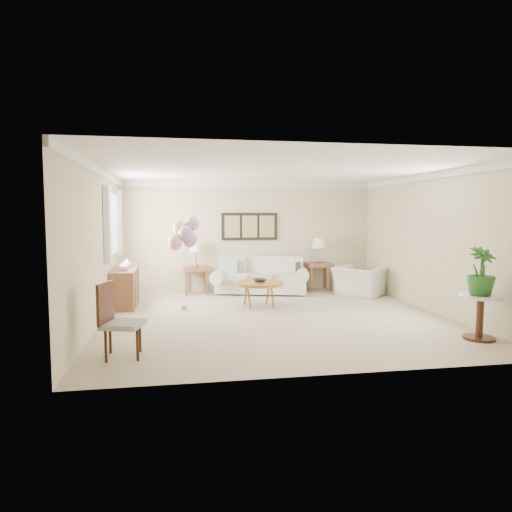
# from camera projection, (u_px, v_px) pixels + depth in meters

# --- Properties ---
(ground_plane) EXTENTS (6.00, 6.00, 0.00)m
(ground_plane) POSITION_uv_depth(u_px,v_px,m) (276.00, 317.00, 8.14)
(ground_plane) COLOR #B6A68F
(room_shell) EXTENTS (6.04, 6.04, 2.60)m
(room_shell) POSITION_uv_depth(u_px,v_px,m) (269.00, 226.00, 8.07)
(room_shell) COLOR beige
(room_shell) RESTS_ON ground
(wall_art_triptych) EXTENTS (1.35, 0.06, 0.65)m
(wall_art_triptych) POSITION_uv_depth(u_px,v_px,m) (250.00, 227.00, 10.91)
(wall_art_triptych) COLOR black
(wall_art_triptych) RESTS_ON ground
(sofa) EXTENTS (2.49, 1.36, 0.84)m
(sofa) POSITION_uv_depth(u_px,v_px,m) (261.00, 279.00, 10.69)
(sofa) COLOR silver
(sofa) RESTS_ON ground
(end_table_left) EXTENTS (0.58, 0.53, 0.63)m
(end_table_left) POSITION_uv_depth(u_px,v_px,m) (196.00, 271.00, 10.54)
(end_table_left) COLOR brown
(end_table_left) RESTS_ON ground
(end_table_right) EXTENTS (0.61, 0.56, 0.67)m
(end_table_right) POSITION_uv_depth(u_px,v_px,m) (318.00, 267.00, 11.09)
(end_table_right) COLOR brown
(end_table_right) RESTS_ON ground
(lamp_left) EXTENTS (0.33, 0.33, 0.58)m
(lamp_left) POSITION_uv_depth(u_px,v_px,m) (196.00, 248.00, 10.49)
(lamp_left) COLOR gray
(lamp_left) RESTS_ON end_table_left
(lamp_right) EXTENTS (0.34, 0.34, 0.60)m
(lamp_right) POSITION_uv_depth(u_px,v_px,m) (319.00, 244.00, 11.04)
(lamp_right) COLOR gray
(lamp_right) RESTS_ON end_table_right
(coffee_table) EXTENTS (0.98, 0.98, 0.50)m
(coffee_table) POSITION_uv_depth(u_px,v_px,m) (259.00, 284.00, 9.04)
(coffee_table) COLOR olive
(coffee_table) RESTS_ON ground
(decor_bowl) EXTENTS (0.30, 0.30, 0.07)m
(decor_bowl) POSITION_uv_depth(u_px,v_px,m) (260.00, 280.00, 9.04)
(decor_bowl) COLOR #282421
(decor_bowl) RESTS_ON coffee_table
(armchair) EXTENTS (1.31, 1.32, 0.65)m
(armchair) POSITION_uv_depth(u_px,v_px,m) (359.00, 281.00, 10.36)
(armchair) COLOR silver
(armchair) RESTS_ON ground
(side_table) EXTENTS (0.61, 0.61, 0.66)m
(side_table) POSITION_uv_depth(u_px,v_px,m) (480.00, 306.00, 6.64)
(side_table) COLOR silver
(side_table) RESTS_ON ground
(potted_plant) EXTENTS (0.44, 0.44, 0.70)m
(potted_plant) POSITION_uv_depth(u_px,v_px,m) (481.00, 271.00, 6.56)
(potted_plant) COLOR #1C4D1A
(potted_plant) RESTS_ON side_table
(accent_chair) EXTENTS (0.58, 0.58, 0.97)m
(accent_chair) POSITION_uv_depth(u_px,v_px,m) (117.00, 319.00, 5.79)
(accent_chair) COLOR #919D8D
(accent_chair) RESTS_ON ground
(credenza) EXTENTS (0.46, 1.20, 0.74)m
(credenza) POSITION_uv_depth(u_px,v_px,m) (125.00, 288.00, 9.11)
(credenza) COLOR brown
(credenza) RESTS_ON ground
(vase_white) EXTENTS (0.25, 0.25, 0.20)m
(vase_white) POSITION_uv_depth(u_px,v_px,m) (124.00, 266.00, 8.83)
(vase_white) COLOR silver
(vase_white) RESTS_ON credenza
(vase_sage) EXTENTS (0.25, 0.25, 0.20)m
(vase_sage) POSITION_uv_depth(u_px,v_px,m) (127.00, 263.00, 9.35)
(vase_sage) COLOR #B2B4B1
(vase_sage) RESTS_ON credenza
(balloon_cluster) EXTENTS (0.60, 0.47, 1.82)m
(balloon_cluster) POSITION_uv_depth(u_px,v_px,m) (184.00, 234.00, 8.67)
(balloon_cluster) COLOR gray
(balloon_cluster) RESTS_ON ground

